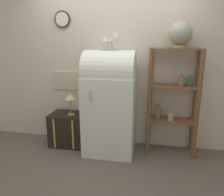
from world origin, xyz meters
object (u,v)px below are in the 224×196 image
(refrigerator, at_px, (110,101))
(vase_right, at_px, (116,41))
(vase_center, at_px, (110,44))
(globe, at_px, (181,34))
(suitcase_trunk, at_px, (69,129))
(desk_lamp, at_px, (70,98))
(vase_left, at_px, (105,44))

(refrigerator, xyz_separation_m, vase_right, (0.08, -0.02, 0.86))
(refrigerator, distance_m, vase_center, 0.83)
(globe, relative_size, vase_center, 1.98)
(refrigerator, distance_m, globe, 1.35)
(suitcase_trunk, height_order, desk_lamp, desk_lamp)
(refrigerator, distance_m, vase_right, 0.87)
(refrigerator, bearing_deg, vase_center, -62.35)
(vase_center, bearing_deg, vase_left, 178.90)
(vase_center, height_order, vase_right, vase_right)
(vase_right, bearing_deg, refrigerator, 169.46)
(suitcase_trunk, bearing_deg, vase_center, -6.10)
(desk_lamp, bearing_deg, vase_center, -3.45)
(vase_right, height_order, desk_lamp, vase_right)
(vase_center, distance_m, desk_lamp, 1.04)
(vase_left, bearing_deg, suitcase_trunk, 173.32)
(globe, height_order, desk_lamp, globe)
(suitcase_trunk, bearing_deg, refrigerator, -5.90)
(globe, bearing_deg, vase_left, -172.55)
(refrigerator, height_order, suitcase_trunk, refrigerator)
(vase_center, xyz_separation_m, vase_right, (0.08, -0.01, 0.04))
(suitcase_trunk, distance_m, desk_lamp, 0.55)
(refrigerator, bearing_deg, vase_right, -10.54)
(suitcase_trunk, height_order, vase_right, vase_right)
(vase_left, height_order, desk_lamp, vase_left)
(vase_center, xyz_separation_m, desk_lamp, (-0.64, 0.04, -0.82))
(desk_lamp, bearing_deg, suitcase_trunk, 153.03)
(vase_center, relative_size, desk_lamp, 0.51)
(refrigerator, xyz_separation_m, suitcase_trunk, (-0.71, 0.07, -0.53))
(vase_left, bearing_deg, globe, 7.45)
(vase_center, bearing_deg, desk_lamp, 176.55)
(globe, height_order, vase_center, globe)
(globe, distance_m, desk_lamp, 1.85)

